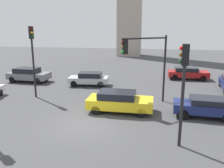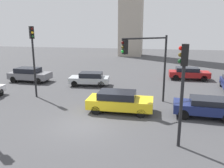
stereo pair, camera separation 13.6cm
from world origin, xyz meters
name	(u,v)px [view 1 (the left image)]	position (x,y,z in m)	size (l,w,h in m)	color
ground_plane	(84,126)	(0.00, 0.00, 0.00)	(103.96, 103.96, 0.00)	#424244
traffic_light_0	(146,56)	(3.41, 4.70, 3.82)	(3.16, 2.69, 5.27)	black
traffic_light_1	(183,77)	(5.49, -1.49, 3.58)	(0.47, 0.33, 5.13)	black
traffic_light_2	(32,49)	(-5.88, 5.05, 4.09)	(0.47, 0.46, 5.93)	black
car_0	(205,106)	(7.48, 2.94, 0.73)	(4.04, 1.98, 1.33)	navy
car_2	(29,74)	(-9.50, 10.25, 0.81)	(4.45, 2.10, 1.53)	slate
car_3	(89,79)	(-2.52, 9.81, 0.73)	(4.14, 2.18, 1.37)	#ADB2B7
car_5	(188,73)	(7.71, 14.81, 0.74)	(4.49, 1.92, 1.38)	maroon
car_6	(119,101)	(1.73, 2.87, 0.77)	(4.60, 2.02, 1.47)	yellow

